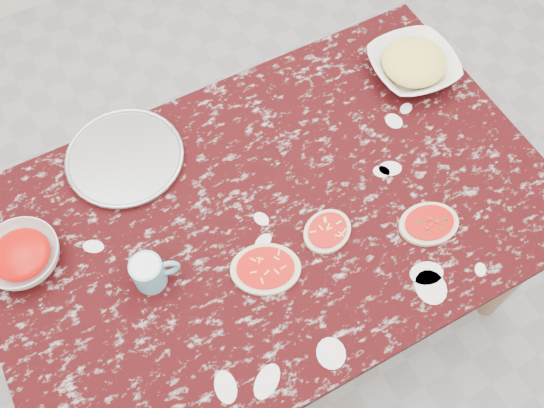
{
  "coord_description": "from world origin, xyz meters",
  "views": [
    {
      "loc": [
        -0.38,
        -0.69,
        2.26
      ],
      "look_at": [
        0.0,
        0.0,
        0.8
      ],
      "focal_mm": 39.68,
      "sensor_mm": 36.0,
      "label": 1
    }
  ],
  "objects_px": {
    "pizza_tray": "(125,158)",
    "cheese_bowl": "(413,66)",
    "sauce_bowl": "(22,257)",
    "flour_mug": "(150,272)",
    "worktable": "(272,225)"
  },
  "relations": [
    {
      "from": "worktable",
      "to": "pizza_tray",
      "type": "height_order",
      "value": "pizza_tray"
    },
    {
      "from": "sauce_bowl",
      "to": "pizza_tray",
      "type": "bearing_deg",
      "value": 26.5
    },
    {
      "from": "flour_mug",
      "to": "worktable",
      "type": "bearing_deg",
      "value": 4.1
    },
    {
      "from": "pizza_tray",
      "to": "sauce_bowl",
      "type": "bearing_deg",
      "value": -153.5
    },
    {
      "from": "pizza_tray",
      "to": "flour_mug",
      "type": "bearing_deg",
      "value": -101.23
    },
    {
      "from": "flour_mug",
      "to": "pizza_tray",
      "type": "bearing_deg",
      "value": 78.77
    },
    {
      "from": "pizza_tray",
      "to": "cheese_bowl",
      "type": "relative_size",
      "value": 1.27
    },
    {
      "from": "sauce_bowl",
      "to": "flour_mug",
      "type": "relative_size",
      "value": 1.65
    },
    {
      "from": "cheese_bowl",
      "to": "flour_mug",
      "type": "bearing_deg",
      "value": -165.55
    },
    {
      "from": "flour_mug",
      "to": "sauce_bowl",
      "type": "bearing_deg",
      "value": 142.94
    },
    {
      "from": "sauce_bowl",
      "to": "worktable",
      "type": "bearing_deg",
      "value": -15.75
    },
    {
      "from": "sauce_bowl",
      "to": "flour_mug",
      "type": "xyz_separation_m",
      "value": [
        0.28,
        -0.21,
        0.02
      ]
    },
    {
      "from": "pizza_tray",
      "to": "cheese_bowl",
      "type": "height_order",
      "value": "cheese_bowl"
    },
    {
      "from": "pizza_tray",
      "to": "sauce_bowl",
      "type": "distance_m",
      "value": 0.4
    },
    {
      "from": "worktable",
      "to": "sauce_bowl",
      "type": "xyz_separation_m",
      "value": [
        -0.66,
        0.19,
        0.12
      ]
    }
  ]
}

